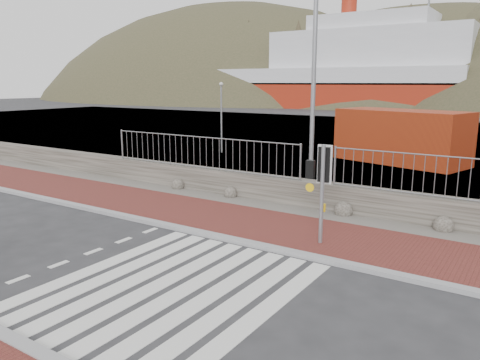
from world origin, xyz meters
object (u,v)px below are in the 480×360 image
Objects in this scene: traffic_signal_far at (321,173)px; streetlight at (319,56)px; shipping_container at (401,137)px; ferry at (331,74)px.

traffic_signal_far is 0.30× the size of streetlight.
traffic_signal_far is 0.40× the size of shipping_container.
shipping_container is at bearing -87.79° from traffic_signal_far.
streetlight reaches higher than traffic_signal_far.
streetlight is at bearing -75.69° from shipping_container.
traffic_signal_far is (26.14, -63.90, -3.47)m from ferry.
ferry is 69.13m from traffic_signal_far.
traffic_signal_far is 5.49m from streetlight.
ferry is 5.68× the size of streetlight.
traffic_signal_far is at bearing -64.49° from streetlight.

